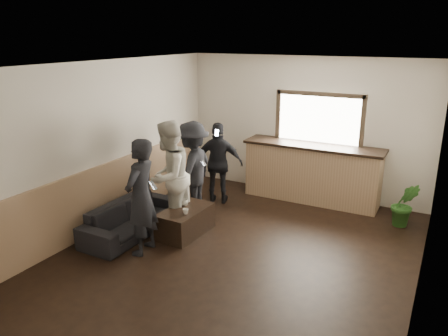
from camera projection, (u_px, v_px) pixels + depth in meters
The scene contains 12 objects.
ground at pixel (238, 253), 6.66m from camera, with size 5.00×6.00×0.01m, color black.
room_shell at pixel (195, 154), 6.55m from camera, with size 5.01×6.01×2.80m.
bar_counter at pixel (312, 169), 8.61m from camera, with size 2.70×0.68×2.13m.
sofa at pixel (132, 218), 7.25m from camera, with size 1.86×0.73×0.54m, color black.
coffee_table at pixel (185, 221), 7.24m from camera, with size 0.55×0.99×0.44m, color black.
cup_a at pixel (184, 203), 7.32m from camera, with size 0.13×0.13×0.10m, color silver.
cup_b at pixel (186, 211), 6.97m from camera, with size 0.09×0.09×0.09m, color silver.
potted_plant at pixel (405, 205), 7.47m from camera, with size 0.44×0.35×0.80m, color #2D6623.
person_a at pixel (141, 197), 6.45m from camera, with size 0.52×0.69×1.77m.
person_b at pixel (169, 176), 7.24m from camera, with size 0.78×0.97×1.87m.
person_c at pixel (192, 169), 7.88m from camera, with size 0.74×1.17×1.73m.
person_d at pixel (219, 163), 8.45m from camera, with size 1.01×0.70×1.60m.
Camera 1 is at (2.62, -5.38, 3.20)m, focal length 35.00 mm.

